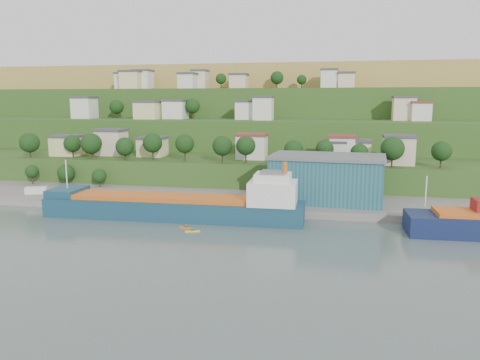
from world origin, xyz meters
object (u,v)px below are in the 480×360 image
(caravan, at_px, (36,192))
(cargo_ship_near, at_px, (181,208))
(warehouse, at_px, (327,178))
(kayak_orange, at_px, (186,227))

(caravan, bearing_deg, cargo_ship_near, -35.92)
(warehouse, relative_size, caravan, 5.27)
(kayak_orange, bearing_deg, cargo_ship_near, 138.00)
(caravan, relative_size, kayak_orange, 1.71)
(warehouse, xyz_separation_m, caravan, (-85.86, -7.80, -5.80))
(cargo_ship_near, xyz_separation_m, caravan, (-49.95, 12.31, -0.11))
(cargo_ship_near, height_order, kayak_orange, cargo_ship_near)
(caravan, distance_m, kayak_orange, 58.05)
(cargo_ship_near, height_order, warehouse, cargo_ship_near)
(kayak_orange, bearing_deg, caravan, -178.39)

